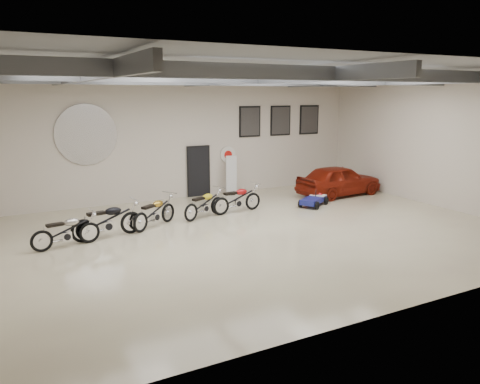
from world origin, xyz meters
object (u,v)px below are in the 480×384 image
banner_stand (231,175)px  vintage_car (339,180)px  motorcycle_gold (155,212)px  go_kart (315,197)px  motorcycle_yellow (204,204)px  motorcycle_red (237,198)px  motorcycle_black (107,220)px  motorcycle_silver (66,230)px

banner_stand → vintage_car: (4.03, -2.27, -0.22)m
motorcycle_gold → go_kart: size_ratio=1.17×
motorcycle_yellow → vintage_car: size_ratio=0.50×
vintage_car → banner_stand: bearing=56.6°
go_kart → motorcycle_red: bearing=141.5°
motorcycle_black → vintage_car: (10.15, 1.52, 0.10)m
motorcycle_red → motorcycle_black: bearing=-176.5°
banner_stand → motorcycle_black: (-6.12, -3.79, -0.32)m
banner_stand → motorcycle_gold: (-4.49, -3.33, -0.36)m
motorcycle_yellow → motorcycle_red: bearing=-19.7°
motorcycle_silver → vintage_car: (11.39, 1.89, 0.17)m
banner_stand → motorcycle_silver: 8.46m
banner_stand → vintage_car: bearing=-24.5°
motorcycle_silver → motorcycle_yellow: size_ratio=0.99×
motorcycle_black → motorcycle_gold: 1.69m
motorcycle_gold → vintage_car: vintage_car is taller
motorcycle_silver → motorcycle_black: (1.24, 0.37, 0.07)m
motorcycle_red → vintage_car: size_ratio=0.52×
motorcycle_silver → motorcycle_gold: 2.99m
motorcycle_yellow → motorcycle_gold: bearing=166.8°
motorcycle_gold → go_kart: bearing=-32.9°
banner_stand → motorcycle_black: size_ratio=0.81×
banner_stand → motorcycle_gold: size_ratio=0.88×
motorcycle_gold → motorcycle_red: size_ratio=0.99×
banner_stand → motorcycle_red: 3.12m
motorcycle_gold → motorcycle_red: (3.30, 0.47, 0.00)m
motorcycle_yellow → motorcycle_red: 1.37m
motorcycle_black → go_kart: bearing=-4.9°
motorcycle_red → go_kart: bearing=-14.5°
banner_stand → motorcycle_gold: bearing=-138.5°
motorcycle_black → motorcycle_red: size_ratio=1.07×
motorcycle_silver → motorcycle_gold: motorcycle_gold is taller
banner_stand → motorcycle_silver: (-7.36, -4.16, -0.38)m
banner_stand → go_kart: 3.89m
motorcycle_red → motorcycle_yellow: bearing=177.1°
motorcycle_black → motorcycle_gold: bearing=7.3°
motorcycle_black → motorcycle_red: bearing=2.2°
motorcycle_silver → motorcycle_yellow: (4.80, 1.20, 0.01)m
motorcycle_red → go_kart: (3.23, -0.41, -0.22)m
motorcycle_black → vintage_car: 10.26m
banner_stand → motorcycle_gold: 5.60m
motorcycle_silver → motorcycle_black: size_ratio=0.88×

